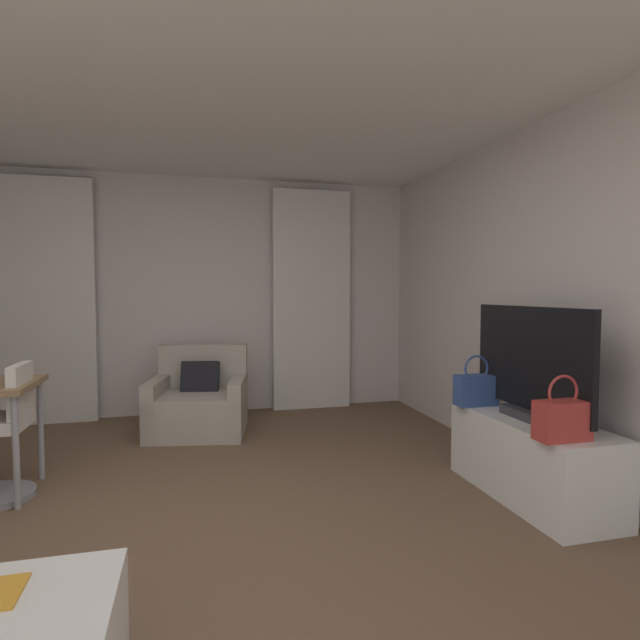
{
  "coord_description": "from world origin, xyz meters",
  "views": [
    {
      "loc": [
        0.04,
        -2.7,
        1.35
      ],
      "look_at": [
        1.03,
        1.17,
        1.12
      ],
      "focal_mm": 28.15,
      "sensor_mm": 36.0,
      "label": 1
    }
  ],
  "objects_px": {
    "tv_flatscreen": "(530,365)",
    "desk_chair": "(0,439)",
    "armchair": "(199,404)",
    "handbag_primary": "(476,389)",
    "handbag_secondary": "(562,419)",
    "tv_console": "(531,458)"
  },
  "relations": [
    {
      "from": "tv_flatscreen",
      "to": "desk_chair",
      "type": "bearing_deg",
      "value": 166.45
    },
    {
      "from": "armchair",
      "to": "handbag_primary",
      "type": "distance_m",
      "value": 2.6
    },
    {
      "from": "handbag_secondary",
      "to": "handbag_primary",
      "type": "bearing_deg",
      "value": 89.7
    },
    {
      "from": "armchair",
      "to": "tv_console",
      "type": "xyz_separation_m",
      "value": [
        2.08,
        -2.12,
        -0.01
      ]
    },
    {
      "from": "desk_chair",
      "to": "tv_flatscreen",
      "type": "xyz_separation_m",
      "value": [
        3.36,
        -0.81,
        0.48
      ]
    },
    {
      "from": "tv_flatscreen",
      "to": "handbag_primary",
      "type": "xyz_separation_m",
      "value": [
        -0.13,
        0.41,
        -0.23
      ]
    },
    {
      "from": "tv_console",
      "to": "tv_flatscreen",
      "type": "distance_m",
      "value": 0.61
    },
    {
      "from": "handbag_primary",
      "to": "handbag_secondary",
      "type": "relative_size",
      "value": 1.0
    },
    {
      "from": "tv_console",
      "to": "handbag_secondary",
      "type": "xyz_separation_m",
      "value": [
        -0.14,
        -0.44,
        0.38
      ]
    },
    {
      "from": "handbag_primary",
      "to": "tv_flatscreen",
      "type": "bearing_deg",
      "value": -71.97
    },
    {
      "from": "armchair",
      "to": "desk_chair",
      "type": "xyz_separation_m",
      "value": [
        -1.28,
        -1.28,
        0.12
      ]
    },
    {
      "from": "desk_chair",
      "to": "handbag_primary",
      "type": "distance_m",
      "value": 3.25
    },
    {
      "from": "tv_console",
      "to": "handbag_secondary",
      "type": "distance_m",
      "value": 0.6
    },
    {
      "from": "desk_chair",
      "to": "tv_console",
      "type": "distance_m",
      "value": 3.46
    },
    {
      "from": "armchair",
      "to": "tv_flatscreen",
      "type": "height_order",
      "value": "tv_flatscreen"
    },
    {
      "from": "armchair",
      "to": "handbag_secondary",
      "type": "height_order",
      "value": "handbag_secondary"
    },
    {
      "from": "armchair",
      "to": "desk_chair",
      "type": "bearing_deg",
      "value": -134.82
    },
    {
      "from": "desk_chair",
      "to": "tv_flatscreen",
      "type": "distance_m",
      "value": 3.49
    },
    {
      "from": "tv_flatscreen",
      "to": "armchair",
      "type": "bearing_deg",
      "value": 134.85
    },
    {
      "from": "tv_console",
      "to": "desk_chair",
      "type": "bearing_deg",
      "value": 165.97
    },
    {
      "from": "desk_chair",
      "to": "tv_console",
      "type": "bearing_deg",
      "value": -14.03
    },
    {
      "from": "desk_chair",
      "to": "tv_console",
      "type": "relative_size",
      "value": 0.74
    }
  ]
}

